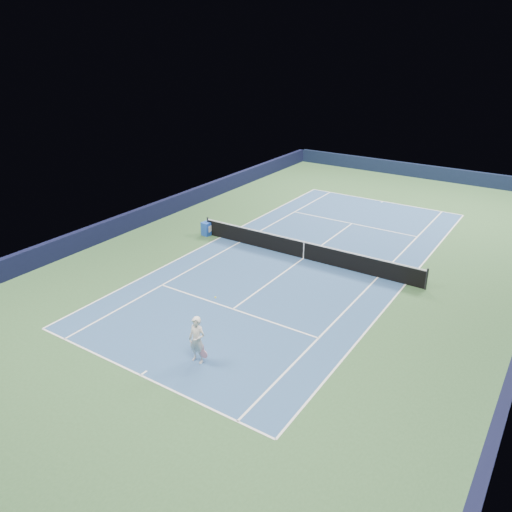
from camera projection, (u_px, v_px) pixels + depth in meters
The scene contains 18 objects.
ground at pixel (303, 258), 26.37m from camera, with size 40.00×40.00×0.00m, color #2D502B.
wall_far at pixel (417, 171), 41.31m from camera, with size 22.00×0.35×1.10m, color black.
wall_left at pixel (153, 212), 31.58m from camera, with size 0.35×40.00×1.10m, color black.
court_surface at pixel (303, 258), 26.37m from camera, with size 10.97×23.77×0.01m, color navy.
baseline_far at pixel (383, 201), 35.46m from camera, with size 10.97×0.08×0.00m, color white.
baseline_near at pixel (140, 375), 17.28m from camera, with size 10.97×0.08×0.00m, color white.
sideline_doubles_right at pixel (406, 284), 23.62m from camera, with size 0.08×23.77×0.00m, color white.
sideline_doubles_left at pixel (221, 237), 29.12m from camera, with size 0.08×23.77×0.00m, color white.
sideline_singles_right at pixel (378, 277), 24.30m from camera, with size 0.08×23.77×0.00m, color white.
sideline_singles_left at pixel (240, 242), 28.43m from camera, with size 0.08×23.77×0.00m, color white.
service_line_far at pixel (352, 223), 31.26m from camera, with size 8.23×0.08×0.00m, color white.
service_line_near at pixel (233, 309), 21.48m from camera, with size 8.23×0.08×0.00m, color white.
center_service_line at pixel (303, 258), 26.37m from camera, with size 0.08×12.80×0.00m, color white.
center_mark_far at pixel (382, 202), 35.34m from camera, with size 0.08×0.30×0.00m, color white.
center_mark_near at pixel (144, 373), 17.40m from camera, with size 0.08×0.30×0.00m, color white.
tennis_net at pixel (304, 250), 26.17m from camera, with size 12.90×0.10×1.07m.
sponsor_cube at pixel (206, 229), 29.30m from camera, with size 0.59×0.50×0.80m.
tennis_player at pixel (197, 340), 17.68m from camera, with size 0.82×1.27×2.22m.
Camera 1 is at (11.11, -21.50, 10.79)m, focal length 35.00 mm.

